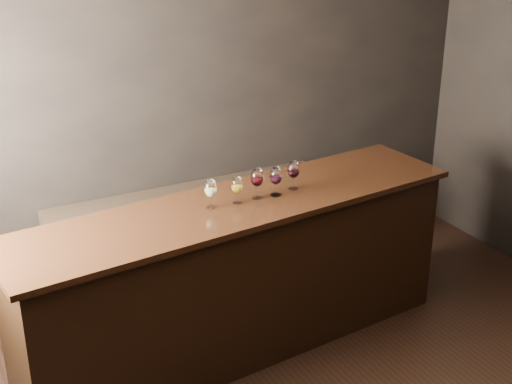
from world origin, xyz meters
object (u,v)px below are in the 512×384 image
glass_white (211,189)px  glass_red_c (294,171)px  bar_counter (239,279)px  back_bar_shelf (192,238)px  glass_red_a (257,178)px  glass_red_b (276,177)px  glass_amber (237,186)px

glass_white → glass_red_c: glass_red_c is taller
bar_counter → back_bar_shelf: size_ratio=1.34×
back_bar_shelf → bar_counter: bearing=-93.6°
glass_red_a → glass_red_b: size_ratio=1.05×
glass_white → glass_red_c: (0.64, 0.03, 0.01)m
glass_red_c → glass_white: bearing=-177.5°
back_bar_shelf → glass_red_a: glass_red_a is taller
glass_white → glass_amber: (0.18, -0.02, -0.01)m
bar_counter → glass_red_c: glass_red_c is taller
bar_counter → glass_red_a: 0.75m
glass_amber → glass_red_a: 0.16m
bar_counter → glass_red_b: glass_red_b is taller
back_bar_shelf → glass_red_b: bearing=-77.1°
back_bar_shelf → glass_red_c: 1.33m
glass_red_a → glass_red_c: 0.30m
back_bar_shelf → glass_amber: size_ratio=12.96×
glass_red_b → glass_white: bearing=177.9°
glass_red_a → glass_red_c: bearing=5.1°
bar_counter → glass_white: size_ratio=16.27×
glass_red_a → glass_red_c: glass_red_a is taller
glass_amber → glass_red_a: glass_red_a is taller
glass_amber → glass_red_c: 0.46m
back_bar_shelf → glass_red_b: (0.23, -0.99, 0.85)m
glass_red_a → glass_red_b: 0.14m
back_bar_shelf → glass_red_a: bearing=-84.6°
glass_white → glass_red_b: size_ratio=0.95×
glass_white → glass_red_c: bearing=2.5°
glass_amber → glass_red_b: bearing=-0.5°
glass_red_a → glass_red_b: glass_red_a is taller
glass_amber → glass_red_c: glass_red_c is taller
glass_white → glass_amber: 0.18m
bar_counter → glass_amber: 0.71m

